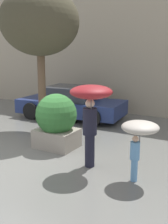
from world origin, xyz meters
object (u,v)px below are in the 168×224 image
Objects in this scene: person_adult at (91,104)px; street_tree at (40,23)px; parked_car_near at (71,103)px; person_child at (139,132)px; planter_box at (56,121)px.

street_tree is (-2.88, 1.92, 2.02)m from person_adult.
parked_car_near is at bearing 178.66° from person_adult.
parked_car_near is at bearing 98.51° from person_child.
person_adult is 5.13m from parked_car_near.
person_adult is at bearing 138.61° from person_child.
street_tree reaches higher than person_adult.
planter_box reaches higher than person_child.
planter_box is 3.56m from parked_car_near.
planter_box is 0.33× the size of street_tree.
person_child is at bearing -26.22° from street_tree.
person_child is 5.91m from parked_car_near.
person_adult is at bearing -33.67° from street_tree.
street_tree is (-4.05, 2.00, 2.48)m from person_child.
person_child is at bearing -18.09° from planter_box.
person_adult is at bearing -27.76° from planter_box.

